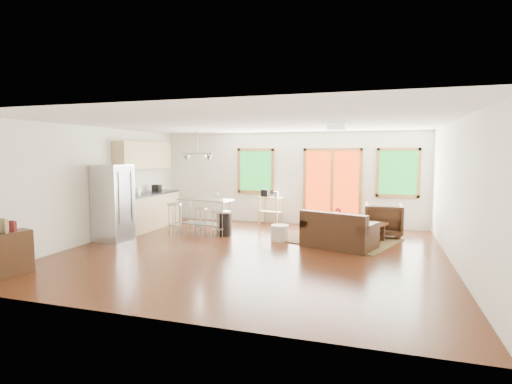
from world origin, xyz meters
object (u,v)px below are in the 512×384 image
(rug, at_px, (338,240))
(armchair, at_px, (383,218))
(island, at_px, (206,209))
(coffee_table, at_px, (360,224))
(loveseat, at_px, (338,233))
(refrigerator, at_px, (113,203))
(kitchen_cart, at_px, (270,201))
(ottoman, at_px, (320,225))

(rug, relative_size, armchair, 2.77)
(armchair, bearing_deg, island, 9.89)
(rug, distance_m, coffee_table, 0.61)
(loveseat, distance_m, coffee_table, 0.95)
(refrigerator, bearing_deg, loveseat, 13.09)
(kitchen_cart, bearing_deg, loveseat, -47.29)
(rug, relative_size, coffee_table, 1.95)
(rug, bearing_deg, loveseat, -83.90)
(island, bearing_deg, loveseat, -11.11)
(ottoman, height_order, refrigerator, refrigerator)
(rug, distance_m, refrigerator, 5.23)
(armchair, height_order, kitchen_cart, kitchen_cart)
(coffee_table, distance_m, ottoman, 1.10)
(loveseat, relative_size, coffee_table, 1.32)
(ottoman, bearing_deg, armchair, 6.57)
(refrigerator, bearing_deg, ottoman, 29.97)
(ottoman, relative_size, kitchen_cart, 0.67)
(loveseat, distance_m, ottoman, 1.47)
(coffee_table, bearing_deg, kitchen_cart, 150.21)
(refrigerator, xyz_separation_m, island, (1.61, 1.50, -0.28))
(ottoman, bearing_deg, loveseat, -67.11)
(armchair, height_order, island, armchair)
(coffee_table, xyz_separation_m, ottoman, (-0.97, 0.49, -0.16))
(armchair, bearing_deg, coffee_table, 50.52)
(rug, distance_m, armchair, 1.34)
(rug, relative_size, loveseat, 1.48)
(rug, bearing_deg, coffee_table, 13.69)
(loveseat, xyz_separation_m, island, (-3.37, 0.66, 0.28))
(coffee_table, relative_size, armchair, 1.42)
(loveseat, bearing_deg, ottoman, 132.05)
(rug, xyz_separation_m, ottoman, (-0.49, 0.61, 0.21))
(ottoman, relative_size, island, 0.46)
(island, bearing_deg, rug, 1.47)
(rug, xyz_separation_m, kitchen_cart, (-2.06, 1.57, 0.66))
(island, height_order, kitchen_cart, kitchen_cart)
(refrigerator, bearing_deg, kitchen_cart, 51.55)
(loveseat, bearing_deg, rug, 115.25)
(rug, bearing_deg, kitchen_cart, 142.64)
(loveseat, height_order, ottoman, loveseat)
(rug, relative_size, ottoman, 3.74)
(coffee_table, height_order, refrigerator, refrigerator)
(island, bearing_deg, refrigerator, -137.06)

